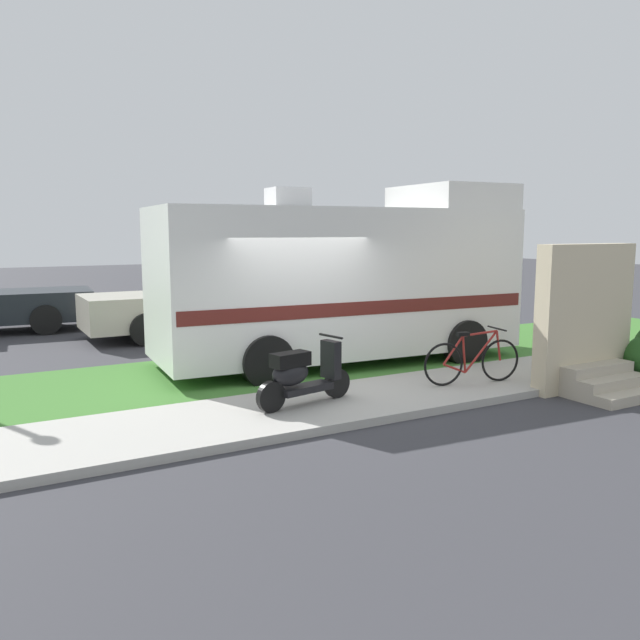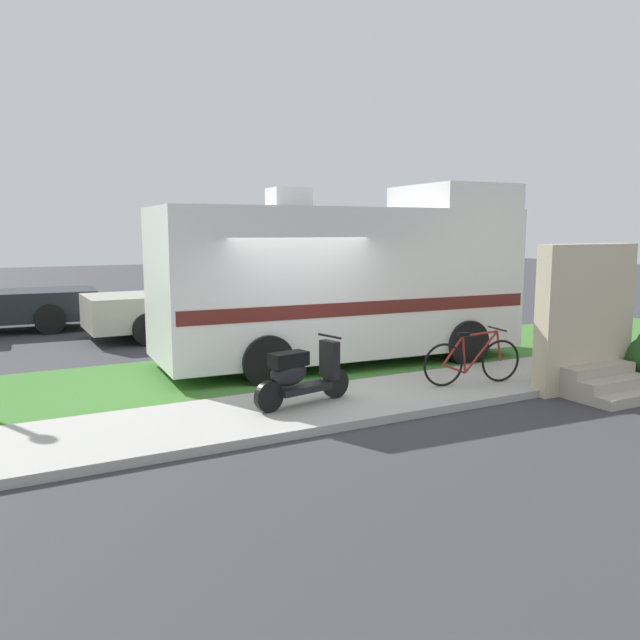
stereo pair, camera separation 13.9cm
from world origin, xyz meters
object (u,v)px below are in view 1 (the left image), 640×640
Objects in this scene: pickup_truck_near at (225,294)px; scooter at (302,374)px; bottle_green at (579,359)px; motorhome_rv at (344,279)px; bicycle at (472,360)px.

scooter is at bearing -102.68° from pickup_truck_near.
pickup_truck_near is at bearing 119.09° from bottle_green.
pickup_truck_near is (-0.62, 4.81, -0.68)m from motorhome_rv.
pickup_truck_near is (1.67, 7.44, 0.42)m from scooter.
scooter is 5.85m from bottle_green.
scooter is at bearing -131.07° from motorhome_rv.
pickup_truck_near reaches higher than bottle_green.
motorhome_rv is 4.90m from pickup_truck_near.
scooter is at bearing 176.40° from bicycle.
motorhome_rv reaches higher than bottle_green.
bicycle is 7.77m from pickup_truck_near.
pickup_truck_near reaches higher than scooter.
motorhome_rv is 4.34× the size of scooter.
bicycle is 6.94× the size of bottle_green.
scooter is 7.64m from pickup_truck_near.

